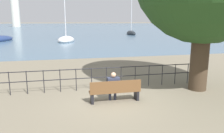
% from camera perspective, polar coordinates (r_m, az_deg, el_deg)
% --- Properties ---
extents(ground_plane, '(1000.00, 1000.00, 0.00)m').
position_cam_1_polar(ground_plane, '(8.98, 0.71, -9.00)').
color(ground_plane, '#7A705B').
extents(harbor_water, '(600.00, 300.00, 0.01)m').
position_cam_1_polar(harbor_water, '(168.78, -12.21, 10.45)').
color(harbor_water, slate).
rests_on(harbor_water, ground_plane).
extents(park_bench, '(2.05, 0.45, 0.90)m').
position_cam_1_polar(park_bench, '(8.77, 0.82, -6.45)').
color(park_bench, brown).
rests_on(park_bench, ground_plane).
extents(seated_person_left, '(0.48, 0.35, 1.21)m').
position_cam_1_polar(seated_person_left, '(8.76, 0.34, -4.93)').
color(seated_person_left, '#2D3347').
rests_on(seated_person_left, ground_plane).
extents(promenade_railing, '(10.07, 0.04, 1.05)m').
position_cam_1_polar(promenade_railing, '(10.36, -1.46, -2.14)').
color(promenade_railing, black).
rests_on(promenade_railing, ground_plane).
extents(sailboat_2, '(3.40, 5.76, 10.51)m').
position_cam_1_polar(sailboat_2, '(35.56, -11.91, 6.89)').
color(sailboat_2, white).
rests_on(sailboat_2, ground_plane).
extents(sailboat_4, '(2.00, 5.67, 9.69)m').
position_cam_1_polar(sailboat_4, '(52.99, 5.01, 8.66)').
color(sailboat_4, black).
rests_on(sailboat_4, ground_plane).
extents(harbor_lighthouse, '(4.60, 4.60, 22.04)m').
position_cam_1_polar(harbor_lighthouse, '(137.90, -24.01, 13.74)').
color(harbor_lighthouse, silver).
rests_on(harbor_lighthouse, ground_plane).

